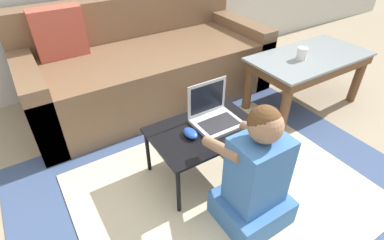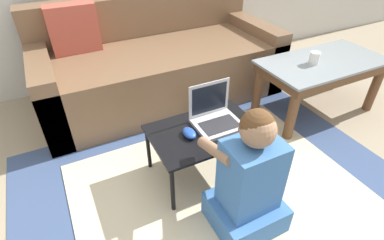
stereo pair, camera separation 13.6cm
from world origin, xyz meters
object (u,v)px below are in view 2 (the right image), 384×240
computer_mouse (189,133)px  person_seated (249,183)px  coffee_table (322,70)px  laptop (216,118)px  cup_on_table (314,58)px  laptop_desk (205,135)px  couch (158,63)px

computer_mouse → person_seated: size_ratio=0.15×
coffee_table → laptop: laptop is taller
laptop → computer_mouse: 0.20m
computer_mouse → cup_on_table: 1.16m
coffee_table → laptop_desk: bearing=-168.9°
laptop → laptop_desk: bearing=-161.0°
cup_on_table → laptop: bearing=-168.6°
coffee_table → computer_mouse: 1.27m
laptop → cup_on_table: size_ratio=2.96×
coffee_table → person_seated: person_seated is taller
laptop_desk → computer_mouse: computer_mouse is taller
couch → laptop_desk: 1.08m
cup_on_table → person_seated: bearing=-147.5°
couch → person_seated: 1.50m
laptop_desk → cup_on_table: 1.07m
coffee_table → person_seated: 1.31m
couch → computer_mouse: size_ratio=18.32×
computer_mouse → laptop: bearing=10.7°
coffee_table → computer_mouse: size_ratio=9.02×
laptop_desk → couch: bearing=83.6°
laptop_desk → cup_on_table: (1.03, 0.22, 0.19)m
laptop_desk → laptop: 0.12m
laptop_desk → coffee_table: bearing=11.1°
coffee_table → laptop_desk: (-1.15, -0.23, -0.07)m
laptop → person_seated: 0.47m
laptop → person_seated: person_seated is taller
couch → laptop: (-0.03, -1.04, 0.09)m
coffee_table → cup_on_table: 0.17m
coffee_table → person_seated: (-1.13, -0.65, -0.07)m
couch → laptop: bearing=-91.7°
computer_mouse → couch: bearing=78.3°
coffee_table → computer_mouse: bearing=-169.5°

